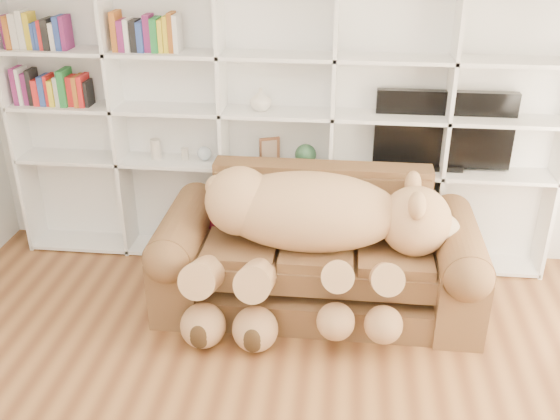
# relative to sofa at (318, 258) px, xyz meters

# --- Properties ---
(wall_back) EXTENTS (5.00, 0.02, 2.70)m
(wall_back) POSITION_rel_sofa_xyz_m (-0.38, 0.86, 0.97)
(wall_back) COLOR white
(wall_back) RESTS_ON floor
(bookshelf) EXTENTS (4.43, 0.35, 2.40)m
(bookshelf) POSITION_rel_sofa_xyz_m (-0.62, 0.72, 0.93)
(bookshelf) COLOR white
(bookshelf) RESTS_ON floor
(sofa) EXTENTS (2.37, 1.02, 1.00)m
(sofa) POSITION_rel_sofa_xyz_m (0.00, 0.00, 0.00)
(sofa) COLOR brown
(sofa) RESTS_ON floor
(teddy_bear) EXTENTS (1.92, 1.02, 1.12)m
(teddy_bear) POSITION_rel_sofa_xyz_m (-0.06, -0.20, 0.33)
(teddy_bear) COLOR tan
(teddy_bear) RESTS_ON sofa
(throw_pillow) EXTENTS (0.41, 0.25, 0.41)m
(throw_pillow) POSITION_rel_sofa_xyz_m (-0.67, 0.17, 0.32)
(throw_pillow) COLOR #4F0D12
(throw_pillow) RESTS_ON sofa
(tv) EXTENTS (1.08, 0.18, 0.64)m
(tv) POSITION_rel_sofa_xyz_m (0.93, 0.71, 0.80)
(tv) COLOR black
(tv) RESTS_ON bookshelf
(picture_frame) EXTENTS (0.17, 0.09, 0.21)m
(picture_frame) POSITION_rel_sofa_xyz_m (-0.45, 0.66, 0.61)
(picture_frame) COLOR #57321E
(picture_frame) RESTS_ON bookshelf
(green_vase) EXTENTS (0.18, 0.18, 0.18)m
(green_vase) POSITION_rel_sofa_xyz_m (-0.15, 0.66, 0.58)
(green_vase) COLOR #305E3A
(green_vase) RESTS_ON bookshelf
(figurine_tall) EXTENTS (0.11, 0.11, 0.17)m
(figurine_tall) POSITION_rel_sofa_xyz_m (-1.40, 0.66, 0.58)
(figurine_tall) COLOR beige
(figurine_tall) RESTS_ON bookshelf
(figurine_short) EXTENTS (0.08, 0.08, 0.10)m
(figurine_short) POSITION_rel_sofa_xyz_m (-1.16, 0.66, 0.54)
(figurine_short) COLOR beige
(figurine_short) RESTS_ON bookshelf
(snow_globe) EXTENTS (0.12, 0.12, 0.12)m
(snow_globe) POSITION_rel_sofa_xyz_m (-0.99, 0.66, 0.55)
(snow_globe) COLOR silver
(snow_globe) RESTS_ON bookshelf
(shelf_vase) EXTENTS (0.22, 0.22, 0.18)m
(shelf_vase) POSITION_rel_sofa_xyz_m (-0.51, 0.66, 1.03)
(shelf_vase) COLOR silver
(shelf_vase) RESTS_ON bookshelf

